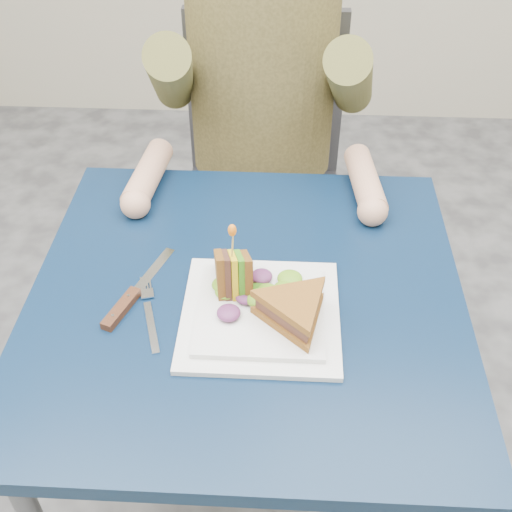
# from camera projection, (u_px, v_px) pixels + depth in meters

# --- Properties ---
(ground) EXTENTS (4.00, 4.00, 0.00)m
(ground) POSITION_uv_depth(u_px,v_px,m) (249.00, 504.00, 1.59)
(ground) COLOR #4C4C4E
(ground) RESTS_ON ground
(table) EXTENTS (0.75, 0.75, 0.73)m
(table) POSITION_uv_depth(u_px,v_px,m) (247.00, 324.00, 1.16)
(table) COLOR black
(table) RESTS_ON ground
(chair) EXTENTS (0.42, 0.40, 0.93)m
(chair) POSITION_uv_depth(u_px,v_px,m) (263.00, 165.00, 1.76)
(chair) COLOR #47474C
(chair) RESTS_ON ground
(diner) EXTENTS (0.54, 0.59, 0.74)m
(diner) POSITION_uv_depth(u_px,v_px,m) (262.00, 50.00, 1.43)
(diner) COLOR #4E4523
(diner) RESTS_ON chair
(plate) EXTENTS (0.26, 0.26, 0.02)m
(plate) POSITION_uv_depth(u_px,v_px,m) (260.00, 313.00, 1.06)
(plate) COLOR white
(plate) RESTS_ON table
(sandwich_flat) EXTENTS (0.21, 0.21, 0.05)m
(sandwich_flat) POSITION_uv_depth(u_px,v_px,m) (295.00, 310.00, 1.01)
(sandwich_flat) COLOR brown
(sandwich_flat) RESTS_ON plate
(sandwich_upright) EXTENTS (0.08, 0.13, 0.13)m
(sandwich_upright) POSITION_uv_depth(u_px,v_px,m) (234.00, 274.00, 1.06)
(sandwich_upright) COLOR brown
(sandwich_upright) RESTS_ON plate
(fork) EXTENTS (0.06, 0.18, 0.01)m
(fork) POSITION_uv_depth(u_px,v_px,m) (150.00, 315.00, 1.06)
(fork) COLOR silver
(fork) RESTS_ON table
(knife) EXTENTS (0.09, 0.21, 0.02)m
(knife) POSITION_uv_depth(u_px,v_px,m) (128.00, 301.00, 1.08)
(knife) COLOR silver
(knife) RESTS_ON table
(toothpick) EXTENTS (0.01, 0.01, 0.06)m
(toothpick) POSITION_uv_depth(u_px,v_px,m) (233.00, 244.00, 1.02)
(toothpick) COLOR tan
(toothpick) RESTS_ON sandwich_upright
(toothpick_frill) EXTENTS (0.01, 0.01, 0.02)m
(toothpick_frill) POSITION_uv_depth(u_px,v_px,m) (232.00, 230.00, 1.00)
(toothpick_frill) COLOR orange
(toothpick_frill) RESTS_ON sandwich_upright
(lettuce_spill) EXTENTS (0.15, 0.13, 0.02)m
(lettuce_spill) POSITION_uv_depth(u_px,v_px,m) (264.00, 300.00, 1.05)
(lettuce_spill) COLOR #337A14
(lettuce_spill) RESTS_ON plate
(onion_ring) EXTENTS (0.04, 0.04, 0.02)m
(onion_ring) POSITION_uv_depth(u_px,v_px,m) (270.00, 300.00, 1.04)
(onion_ring) COLOR #9E4C7A
(onion_ring) RESTS_ON plate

